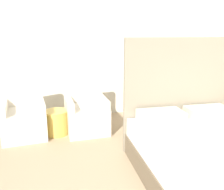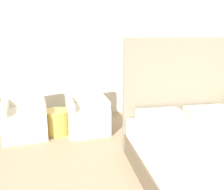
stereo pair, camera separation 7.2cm
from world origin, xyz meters
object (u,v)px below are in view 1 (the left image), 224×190
bed (212,156)px  armchair_near_window_right (87,115)px  side_table (56,122)px  armchair_near_window_left (24,120)px

bed → armchair_near_window_right: 2.16m
armchair_near_window_right → bed: bearing=-59.3°
bed → armchair_near_window_right: bearing=123.8°
armchair_near_window_right → side_table: size_ratio=2.29×
armchair_near_window_right → side_table: 0.51m
bed → side_table: size_ratio=5.07×
bed → armchair_near_window_left: (-2.22, 1.79, -0.04)m
side_table → bed: bearing=-45.9°
bed → side_table: bearing=134.1°
armchair_near_window_left → side_table: size_ratio=2.29×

